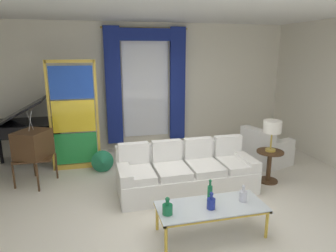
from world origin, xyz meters
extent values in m
plane|color=silver|center=(0.00, 0.00, 0.00)|extent=(16.00, 16.00, 0.00)
cube|color=silver|center=(0.00, 3.06, 1.50)|extent=(8.00, 0.12, 3.00)
cube|color=white|center=(0.00, 0.80, 3.02)|extent=(8.00, 7.60, 0.04)
cube|color=white|center=(0.04, 2.98, 1.55)|extent=(1.10, 0.02, 2.50)
cylinder|color=gold|center=(0.04, 2.90, 2.86)|extent=(2.00, 0.04, 0.04)
cube|color=navy|center=(-0.73, 2.88, 1.55)|extent=(0.36, 0.12, 2.70)
cube|color=navy|center=(0.81, 2.88, 1.55)|extent=(0.36, 0.12, 2.70)
cube|color=navy|center=(0.04, 2.88, 2.72)|extent=(1.80, 0.10, 0.28)
cube|color=white|center=(0.29, 0.38, 0.19)|extent=(2.34, 0.94, 0.38)
cube|color=white|center=(0.29, 0.75, 0.39)|extent=(2.32, 0.24, 0.78)
cube|color=white|center=(1.36, 0.40, 0.28)|extent=(0.21, 0.86, 0.56)
cube|color=white|center=(-0.78, 0.36, 0.28)|extent=(0.21, 0.86, 0.56)
cube|color=white|center=(1.17, 0.34, 0.44)|extent=(0.55, 0.75, 0.12)
cube|color=white|center=(1.16, 0.66, 0.66)|extent=(0.51, 0.15, 0.40)
cube|color=white|center=(0.59, 0.33, 0.44)|extent=(0.55, 0.75, 0.12)
cube|color=white|center=(0.58, 0.65, 0.66)|extent=(0.51, 0.15, 0.40)
cube|color=white|center=(0.01, 0.32, 0.44)|extent=(0.55, 0.75, 0.12)
cube|color=white|center=(0.00, 0.64, 0.66)|extent=(0.51, 0.15, 0.40)
cube|color=white|center=(-0.57, 0.31, 0.44)|extent=(0.55, 0.75, 0.12)
cube|color=white|center=(-0.58, 0.63, 0.66)|extent=(0.51, 0.15, 0.40)
cube|color=silver|center=(0.23, -0.88, 0.40)|extent=(1.42, 0.60, 0.02)
cube|color=gold|center=(0.23, -0.60, 0.38)|extent=(1.42, 0.04, 0.03)
cube|color=gold|center=(0.23, -1.16, 0.38)|extent=(1.42, 0.04, 0.03)
cube|color=gold|center=(-0.46, -0.88, 0.38)|extent=(0.04, 0.60, 0.03)
cube|color=gold|center=(0.92, -0.88, 0.38)|extent=(0.04, 0.60, 0.03)
cylinder|color=gold|center=(-0.44, -0.62, 0.19)|extent=(0.04, 0.04, 0.38)
cylinder|color=gold|center=(0.90, -0.62, 0.19)|extent=(0.04, 0.04, 0.38)
cylinder|color=gold|center=(-0.44, -1.14, 0.19)|extent=(0.04, 0.04, 0.38)
cylinder|color=gold|center=(0.90, -1.14, 0.19)|extent=(0.04, 0.04, 0.38)
cylinder|color=#196B3D|center=(-0.37, -0.95, 0.47)|extent=(0.13, 0.13, 0.12)
cylinder|color=#196B3D|center=(-0.37, -0.95, 0.56)|extent=(0.04, 0.04, 0.05)
sphere|color=#196B3D|center=(-0.37, -0.95, 0.61)|extent=(0.06, 0.06, 0.06)
cylinder|color=silver|center=(0.69, -0.87, 0.48)|extent=(0.10, 0.10, 0.14)
cylinder|color=silver|center=(0.69, -0.87, 0.57)|extent=(0.04, 0.04, 0.05)
sphere|color=silver|center=(0.69, -0.87, 0.62)|extent=(0.05, 0.05, 0.05)
cylinder|color=navy|center=(0.20, -0.95, 0.48)|extent=(0.11, 0.11, 0.14)
cylinder|color=navy|center=(0.20, -0.95, 0.57)|extent=(0.04, 0.04, 0.05)
sphere|color=navy|center=(0.20, -0.95, 0.62)|extent=(0.05, 0.05, 0.05)
cylinder|color=#196B3D|center=(0.27, -0.74, 0.51)|extent=(0.07, 0.07, 0.20)
cylinder|color=#196B3D|center=(0.27, -0.74, 0.64)|extent=(0.03, 0.03, 0.06)
sphere|color=#196B3D|center=(0.27, -0.74, 0.69)|extent=(0.04, 0.04, 0.04)
cube|color=#472D19|center=(-2.28, 1.34, 0.50)|extent=(0.62, 0.54, 0.03)
cylinder|color=#472D19|center=(-2.62, 1.20, 0.25)|extent=(0.04, 0.04, 0.50)
cylinder|color=#472D19|center=(-2.37, 1.70, 0.25)|extent=(0.04, 0.04, 0.50)
cylinder|color=#472D19|center=(-2.19, 0.98, 0.25)|extent=(0.04, 0.04, 0.50)
cylinder|color=#472D19|center=(-1.94, 1.48, 0.25)|extent=(0.04, 0.04, 0.50)
cube|color=#472D19|center=(-2.28, 1.34, 0.76)|extent=(0.68, 0.72, 0.48)
cube|color=black|center=(-2.49, 1.45, 0.78)|extent=(0.19, 0.36, 0.30)
cylinder|color=gold|center=(-2.53, 1.38, 0.59)|extent=(0.03, 0.04, 0.04)
cylinder|color=gold|center=(-2.46, 1.52, 0.59)|extent=(0.03, 0.04, 0.04)
cylinder|color=silver|center=(-2.28, 1.34, 1.18)|extent=(0.07, 0.12, 0.34)
cylinder|color=silver|center=(-2.28, 1.34, 1.18)|extent=(0.07, 0.12, 0.34)
cube|color=white|center=(2.36, 1.25, 0.20)|extent=(1.00, 1.00, 0.40)
cube|color=white|center=(2.36, 1.25, 0.45)|extent=(0.86, 0.86, 0.10)
cube|color=white|center=(2.06, 1.16, 0.40)|extent=(0.43, 0.82, 0.80)
cube|color=white|center=(2.27, 1.56, 0.29)|extent=(0.76, 0.39, 0.58)
cube|color=white|center=(2.46, 0.95, 0.29)|extent=(0.76, 0.39, 0.58)
cube|color=gold|center=(-2.03, 1.91, 1.10)|extent=(0.05, 0.05, 2.20)
cube|color=gold|center=(-1.13, 1.91, 1.10)|extent=(0.05, 0.05, 2.20)
cube|color=gold|center=(-1.58, 1.91, 2.17)|extent=(0.90, 0.05, 0.06)
cube|color=gold|center=(-1.58, 1.91, 0.05)|extent=(0.90, 0.05, 0.10)
cube|color=#238E3D|center=(-1.58, 1.91, 0.43)|extent=(0.82, 0.02, 0.64)
cube|color=yellow|center=(-1.58, 1.91, 1.10)|extent=(0.82, 0.02, 0.64)
cube|color=#1E47B7|center=(-1.58, 1.91, 1.77)|extent=(0.82, 0.02, 0.64)
cylinder|color=beige|center=(-1.09, 1.68, 0.03)|extent=(0.16, 0.16, 0.06)
ellipsoid|color=navy|center=(-1.09, 1.68, 0.14)|extent=(0.18, 0.32, 0.20)
sphere|color=navy|center=(-1.09, 1.82, 0.25)|extent=(0.09, 0.09, 0.09)
cone|color=gold|center=(-1.09, 1.88, 0.25)|extent=(0.02, 0.04, 0.02)
cone|color=#217D52|center=(-1.09, 1.50, 0.24)|extent=(0.44, 0.40, 0.50)
cylinder|color=#472D19|center=(1.88, 0.40, 0.58)|extent=(0.48, 0.48, 0.03)
cylinder|color=#472D19|center=(1.88, 0.40, 0.29)|extent=(0.08, 0.08, 0.55)
cylinder|color=#472D19|center=(1.88, 0.40, 0.01)|extent=(0.36, 0.36, 0.03)
cylinder|color=#B29338|center=(1.88, 0.40, 0.61)|extent=(0.18, 0.18, 0.04)
cylinder|color=#B29338|center=(1.88, 0.40, 0.81)|extent=(0.03, 0.03, 0.36)
cylinder|color=white|center=(1.88, 0.40, 1.05)|extent=(0.32, 0.32, 0.22)
cube|color=black|center=(-2.64, 2.60, 0.78)|extent=(1.50, 1.10, 0.24)
cube|color=black|center=(-2.74, 2.60, 1.10)|extent=(1.08, 0.90, 0.60)
cylinder|color=black|center=(-2.09, 2.95, 0.33)|extent=(0.07, 0.07, 0.66)
cylinder|color=black|center=(-2.09, 2.25, 0.33)|extent=(0.07, 0.07, 0.66)
cylinder|color=black|center=(-3.19, 2.60, 0.33)|extent=(0.07, 0.07, 0.66)
camera|label=1|loc=(-1.16, -4.18, 2.38)|focal=32.15mm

